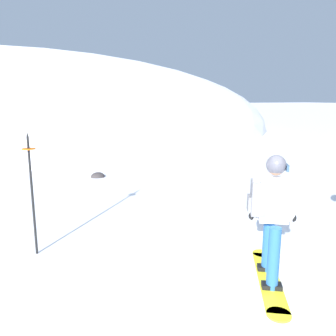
# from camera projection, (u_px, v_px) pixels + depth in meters

# --- Properties ---
(ground_plane) EXTENTS (300.00, 300.00, 0.00)m
(ground_plane) POSITION_uv_depth(u_px,v_px,m) (272.00, 304.00, 4.09)
(ground_plane) COLOR white
(ridge_peak_main) EXTENTS (42.61, 38.34, 12.08)m
(ridge_peak_main) POSITION_uv_depth(u_px,v_px,m) (10.00, 128.00, 28.34)
(ridge_peak_main) COLOR white
(ridge_peak_main) RESTS_ON ground
(snowboarder_main) EXTENTS (1.09, 1.61, 1.71)m
(snowboarder_main) POSITION_uv_depth(u_px,v_px,m) (270.00, 215.00, 4.44)
(snowboarder_main) COLOR yellow
(snowboarder_main) RESTS_ON ground
(piste_marker_near) EXTENTS (0.20, 0.20, 1.93)m
(piste_marker_near) POSITION_uv_depth(u_px,v_px,m) (32.00, 186.00, 5.19)
(piste_marker_near) COLOR black
(piste_marker_near) RESTS_ON ground
(rock_dark) EXTENTS (0.44, 0.37, 0.31)m
(rock_dark) POSITION_uv_depth(u_px,v_px,m) (98.00, 177.00, 10.65)
(rock_dark) COLOR #383333
(rock_dark) RESTS_ON ground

